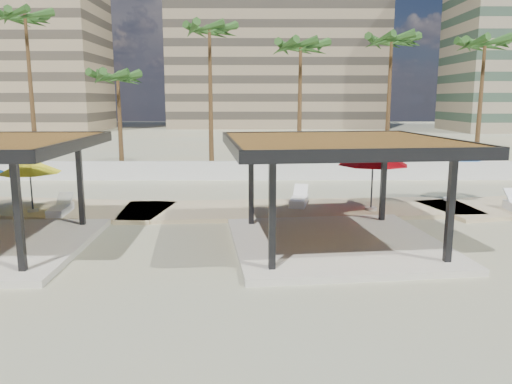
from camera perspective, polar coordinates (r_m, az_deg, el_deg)
ground at (r=16.20m, az=0.02°, el=-7.69°), size 200.00×200.00×0.00m
promenade at (r=23.69m, az=4.78°, el=-1.70°), size 44.45×7.97×0.24m
boundary_wall at (r=31.71m, az=-0.11°, el=2.45°), size 56.00×0.30×1.20m
building_mid at (r=93.93m, az=2.33°, el=16.17°), size 38.00×16.00×30.40m
pavilion_central at (r=17.33m, az=9.32°, el=1.07°), size 8.28×8.28×3.78m
umbrella_b at (r=23.86m, az=-24.48°, el=2.73°), size 3.19×3.19×2.37m
umbrella_c at (r=22.55m, az=13.24°, el=3.97°), size 3.47×3.47×2.81m
umbrella_d at (r=26.00m, az=21.58°, el=4.46°), size 4.19×4.19×2.87m
lounger_a at (r=23.33m, az=-21.43°, el=-1.83°), size 0.82×2.08×0.77m
lounger_b at (r=23.62m, az=4.93°, el=-0.95°), size 1.10×2.24×0.81m
palm_b at (r=37.52m, az=-24.84°, el=17.00°), size 3.00×3.00×11.18m
palm_c at (r=34.68m, az=-15.52°, el=12.20°), size 3.00×3.00×7.35m
palm_d at (r=34.66m, az=-5.34°, el=17.38°), size 3.00×3.00×10.45m
palm_e at (r=34.07m, az=5.12°, el=15.65°), size 3.00×3.00×9.28m
palm_f at (r=35.35m, az=15.21°, el=15.79°), size 3.00×3.00×9.70m
palm_g at (r=36.96m, az=24.67°, el=14.64°), size 3.00×3.00×9.47m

